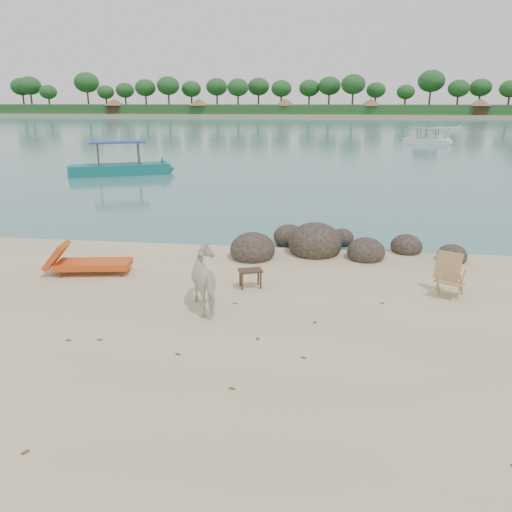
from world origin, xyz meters
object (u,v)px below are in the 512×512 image
Objects in this scene: deck_chair at (450,278)px; lounge_chair at (94,261)px; boulders at (321,246)px; side_table at (250,280)px; cow at (209,281)px; boat_near at (118,147)px.

lounge_chair is at bearing -153.66° from deck_chair.
deck_chair reaches higher than boulders.
boulders is 4.12m from deck_chair.
lounge_chair is (-4.03, 0.52, 0.12)m from side_table.
cow reaches higher than side_table.
cow is at bearing -137.79° from side_table.
deck_chair is at bearing 165.17° from cow.
boat_near is at bearing 128.97° from boulders.
boat_near reaches higher than lounge_chair.
boulders reaches higher than lounge_chair.
boulders is 4.35× the size of cow.
lounge_chair is at bearing -93.95° from boat_near.
deck_chair is 0.14× the size of boat_near.
side_table is at bearing -117.90° from boulders.
side_table is at bearing -150.00° from deck_chair.
cow reaches higher than lounge_chair.
deck_chair reaches higher than side_table.
boulders is at bearing -75.01° from boat_near.
boulders is at bearing 42.77° from side_table.
boat_near reaches higher than deck_chair.
lounge_chair is at bearing 153.35° from side_table.
lounge_chair is (-5.62, -2.50, 0.12)m from boulders.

